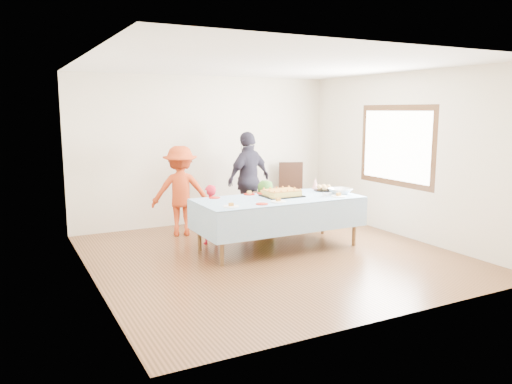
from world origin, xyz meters
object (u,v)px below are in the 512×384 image
party_table (278,201)px  birthday_cake (282,193)px  dining_chair (291,187)px  adult_left (181,191)px

party_table → birthday_cake: 0.17m
party_table → birthday_cake: bearing=36.7°
birthday_cake → dining_chair: size_ratio=0.54×
birthday_cake → adult_left: size_ratio=0.39×
adult_left → dining_chair: bearing=-155.6°
dining_chair → party_table: bearing=-102.2°
birthday_cake → dining_chair: bearing=54.5°
birthday_cake → adult_left: 1.80m
dining_chair → adult_left: (-2.37, -0.32, 0.15)m
dining_chair → adult_left: 2.39m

